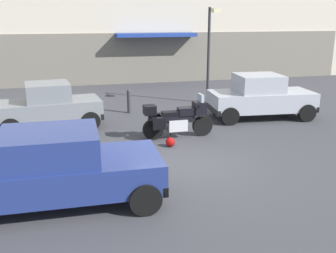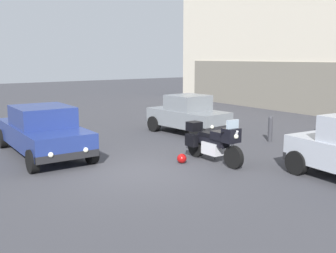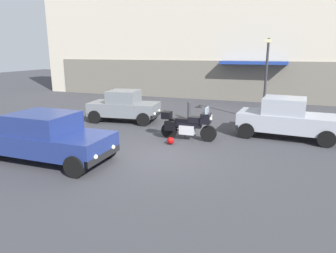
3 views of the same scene
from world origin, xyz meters
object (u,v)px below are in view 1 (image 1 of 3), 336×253
bollard_curbside (129,100)px  car_compact_side (49,106)px  helmet (170,142)px  car_hatchback_near (260,97)px  motorcycle (177,119)px  streetlamp_curbside (210,45)px  car_sedan_far (49,169)px

bollard_curbside → car_compact_side: bearing=-152.7°
helmet → car_hatchback_near: bearing=31.2°
motorcycle → streetlamp_curbside: 5.56m
motorcycle → bollard_curbside: 3.74m
car_hatchback_near → streetlamp_curbside: 3.47m
motorcycle → bollard_curbside: size_ratio=2.38×
helmet → streetlamp_curbside: (3.08, 5.31, 2.38)m
streetlamp_curbside → car_compact_side: bearing=-160.0°
motorcycle → car_sedan_far: (-3.68, -3.82, 0.16)m
motorcycle → bollard_curbside: motorcycle is taller
car_hatchback_near → car_sedan_far: car_hatchback_near is taller
car_hatchback_near → car_sedan_far: size_ratio=0.86×
helmet → bollard_curbside: bollard_curbside is taller
car_compact_side → bollard_curbside: size_ratio=3.78×
helmet → bollard_curbside: (-0.55, 4.44, 0.36)m
car_compact_side → bollard_curbside: 3.33m
car_sedan_far → streetlamp_curbside: bearing=53.2°
helmet → car_hatchback_near: (4.09, 2.47, 0.67)m
helmet → car_compact_side: 4.60m
helmet → car_hatchback_near: size_ratio=0.07×
car_hatchback_near → car_compact_side: 7.60m
car_compact_side → streetlamp_curbside: bearing=13.6°
motorcycle → car_compact_side: size_ratio=0.63×
car_sedan_far → streetlamp_curbside: (6.34, 8.31, 1.74)m
car_hatchback_near → bollard_curbside: 5.05m
helmet → car_compact_side: car_compact_side is taller
motorcycle → helmet: bearing=-117.8°
car_hatchback_near → motorcycle: bearing=-151.3°
motorcycle → streetlamp_curbside: (2.67, 4.49, 1.90)m
car_hatchback_near → car_compact_side: size_ratio=1.10×
motorcycle → car_hatchback_near: (3.68, 1.65, 0.19)m
motorcycle → car_hatchback_near: bearing=23.1°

